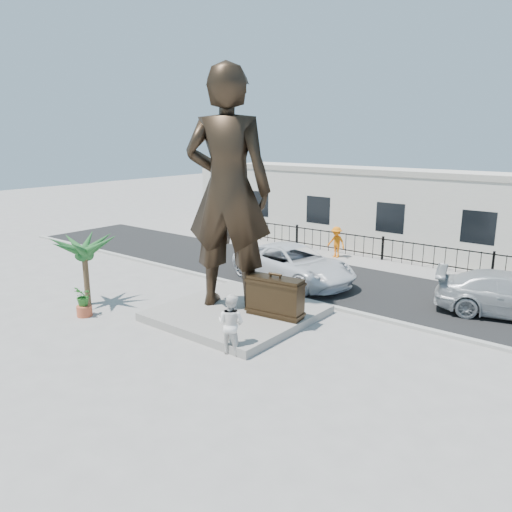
% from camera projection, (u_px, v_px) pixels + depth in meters
% --- Properties ---
extents(ground, '(100.00, 100.00, 0.00)m').
position_uv_depth(ground, '(219.00, 332.00, 16.99)').
color(ground, '#9E9991').
rests_on(ground, ground).
extents(street, '(40.00, 7.00, 0.01)m').
position_uv_depth(street, '(337.00, 280.00, 23.05)').
color(street, black).
rests_on(street, ground).
extents(curb, '(40.00, 0.25, 0.12)m').
position_uv_depth(curb, '(294.00, 298.00, 20.38)').
color(curb, '#A5A399').
rests_on(curb, ground).
extents(far_sidewalk, '(40.00, 2.50, 0.02)m').
position_uv_depth(far_sidewalk, '(375.00, 263.00, 26.08)').
color(far_sidewalk, '#9E9991').
rests_on(far_sidewalk, ground).
extents(plinth, '(5.20, 5.20, 0.30)m').
position_uv_depth(plinth, '(237.00, 313.00, 18.39)').
color(plinth, gray).
rests_on(plinth, ground).
extents(fence, '(22.00, 0.10, 1.20)m').
position_uv_depth(fence, '(383.00, 249.00, 26.55)').
color(fence, black).
rests_on(fence, ground).
extents(building, '(28.00, 7.00, 4.40)m').
position_uv_depth(building, '(415.00, 210.00, 29.35)').
color(building, silver).
rests_on(building, ground).
extents(statue, '(3.72, 3.19, 8.63)m').
position_uv_depth(statue, '(228.00, 190.00, 17.86)').
color(statue, black).
rests_on(statue, plinth).
extents(suitcase, '(2.08, 0.89, 1.42)m').
position_uv_depth(suitcase, '(275.00, 297.00, 17.52)').
color(suitcase, '#2E2113').
rests_on(suitcase, plinth).
extents(tourist, '(1.02, 0.85, 1.88)m').
position_uv_depth(tourist, '(231.00, 324.00, 15.22)').
color(tourist, white).
rests_on(tourist, ground).
extents(car_white, '(6.46, 3.84, 1.68)m').
position_uv_depth(car_white, '(293.00, 264.00, 22.57)').
color(car_white, silver).
rests_on(car_white, street).
extents(worker, '(1.15, 0.73, 1.69)m').
position_uv_depth(worker, '(336.00, 242.00, 27.05)').
color(worker, orange).
rests_on(worker, far_sidewalk).
extents(palm_tree, '(1.80, 1.80, 3.20)m').
position_uv_depth(palm_tree, '(89.00, 304.00, 19.77)').
color(palm_tree, '#1D5021').
rests_on(palm_tree, ground).
extents(planter, '(0.56, 0.56, 0.40)m').
position_uv_depth(planter, '(84.00, 311.00, 18.47)').
color(planter, '#C05332').
rests_on(planter, ground).
extents(shrub, '(0.81, 0.76, 0.74)m').
position_uv_depth(shrub, '(83.00, 296.00, 18.34)').
color(shrub, '#266C23').
rests_on(shrub, planter).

